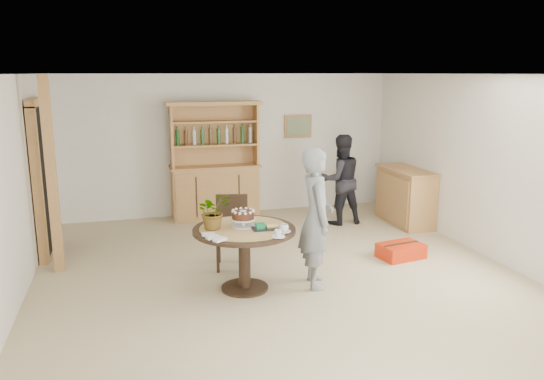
{
  "coord_description": "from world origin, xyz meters",
  "views": [
    {
      "loc": [
        -1.79,
        -5.81,
        2.52
      ],
      "look_at": [
        -0.01,
        0.55,
        1.05
      ],
      "focal_mm": 35.0,
      "sensor_mm": 36.0,
      "label": 1
    }
  ],
  "objects": [
    {
      "name": "red_suitcase",
      "position": [
        1.82,
        0.44,
        0.1
      ],
      "size": [
        0.66,
        0.5,
        0.21
      ],
      "rotation": [
        0.0,
        0.0,
        0.18
      ],
      "color": "red",
      "rests_on": "ground"
    },
    {
      "name": "dining_table",
      "position": [
        -0.51,
        -0.04,
        0.6
      ],
      "size": [
        1.2,
        1.2,
        0.76
      ],
      "color": "black",
      "rests_on": "ground"
    },
    {
      "name": "sideboard",
      "position": [
        2.74,
        2.0,
        0.47
      ],
      "size": [
        0.54,
        1.26,
        0.94
      ],
      "color": "tan",
      "rests_on": "ground"
    },
    {
      "name": "dining_chair",
      "position": [
        -0.5,
        0.79,
        0.54
      ],
      "size": [
        0.5,
        0.5,
        0.95
      ],
      "rotation": [
        0.0,
        0.0,
        -0.22
      ],
      "color": "black",
      "rests_on": "ground"
    },
    {
      "name": "birthday_cake",
      "position": [
        -0.51,
        0.01,
        0.88
      ],
      "size": [
        0.3,
        0.3,
        0.2
      ],
      "color": "white",
      "rests_on": "dining_table"
    },
    {
      "name": "room_shell",
      "position": [
        0.0,
        0.01,
        1.74
      ],
      "size": [
        6.04,
        7.04,
        2.52
      ],
      "color": "white",
      "rests_on": "ground"
    },
    {
      "name": "flower_vase",
      "position": [
        -0.86,
        0.01,
        0.97
      ],
      "size": [
        0.47,
        0.44,
        0.42
      ],
      "primitive_type": "imported",
      "rotation": [
        0.0,
        0.0,
        0.35
      ],
      "color": "#3F7233",
      "rests_on": "dining_table"
    },
    {
      "name": "pine_post",
      "position": [
        -2.7,
        1.2,
        1.25
      ],
      "size": [
        0.12,
        0.12,
        2.5
      ],
      "primitive_type": "cube",
      "color": "tan",
      "rests_on": "ground"
    },
    {
      "name": "coffee_cup_b",
      "position": [
        -0.23,
        -0.49,
        0.79
      ],
      "size": [
        0.15,
        0.15,
        0.08
      ],
      "color": "white",
      "rests_on": "dining_table"
    },
    {
      "name": "ground",
      "position": [
        0.0,
        0.0,
        0.0
      ],
      "size": [
        7.0,
        7.0,
        0.0
      ],
      "primitive_type": "plane",
      "color": "#C4B286",
      "rests_on": "ground"
    },
    {
      "name": "teen_boy",
      "position": [
        0.34,
        -0.14,
        0.84
      ],
      "size": [
        0.49,
        0.67,
        1.68
      ],
      "primitive_type": "imported",
      "rotation": [
        0.0,
        0.0,
        1.42
      ],
      "color": "slate",
      "rests_on": "ground"
    },
    {
      "name": "napkins",
      "position": [
        -0.92,
        -0.35,
        0.77
      ],
      "size": [
        0.24,
        0.33,
        0.03
      ],
      "color": "white",
      "rests_on": "dining_table"
    },
    {
      "name": "doorway",
      "position": [
        -2.93,
        2.0,
        1.11
      ],
      "size": [
        0.13,
        1.1,
        2.18
      ],
      "color": "black",
      "rests_on": "ground"
    },
    {
      "name": "hutch",
      "position": [
        -0.3,
        3.24,
        0.69
      ],
      "size": [
        1.62,
        0.54,
        2.04
      ],
      "color": "tan",
      "rests_on": "ground"
    },
    {
      "name": "gift_tray",
      "position": [
        -0.3,
        -0.16,
        0.79
      ],
      "size": [
        0.3,
        0.2,
        0.08
      ],
      "color": "black",
      "rests_on": "dining_table"
    },
    {
      "name": "coffee_cup_a",
      "position": [
        -0.11,
        -0.32,
        0.8
      ],
      "size": [
        0.15,
        0.15,
        0.09
      ],
      "color": "white",
      "rests_on": "dining_table"
    },
    {
      "name": "adult_person",
      "position": [
        1.66,
        2.28,
        0.76
      ],
      "size": [
        0.76,
        0.61,
        1.52
      ],
      "primitive_type": "imported",
      "rotation": [
        0.0,
        0.0,
        3.18
      ],
      "color": "black",
      "rests_on": "ground"
    }
  ]
}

